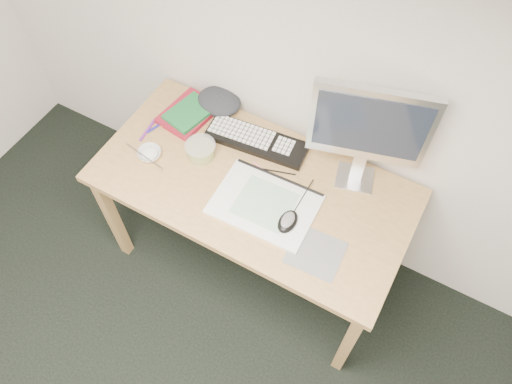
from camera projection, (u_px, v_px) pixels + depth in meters
desk at (253, 194)px, 2.25m from camera, size 1.40×0.70×0.75m
mousepad at (315, 253)px, 1.99m from camera, size 0.22×0.21×0.00m
sketchpad at (265, 204)px, 2.11m from camera, size 0.44×0.32×0.01m
keyboard at (257, 141)px, 2.29m from camera, size 0.49×0.20×0.03m
monitor at (369, 128)px, 1.91m from camera, size 0.46×0.18×0.54m
mouse at (288, 220)px, 2.04m from camera, size 0.07×0.12×0.04m
rice_bowl at (150, 154)px, 2.25m from camera, size 0.11×0.11×0.03m
chopsticks at (144, 156)px, 2.21m from camera, size 0.22×0.05×0.02m
fruit_tub at (201, 150)px, 2.24m from camera, size 0.17×0.17×0.07m
book_red at (189, 114)px, 2.38m from camera, size 0.23×0.29×0.03m
book_green at (189, 113)px, 2.35m from camera, size 0.20×0.24×0.02m
cloth_lump at (219, 101)px, 2.39m from camera, size 0.22×0.19×0.08m
pencil_pink at (268, 173)px, 2.20m from camera, size 0.18×0.06×0.01m
pencil_tan at (248, 183)px, 2.18m from camera, size 0.17×0.12×0.01m
pencil_black at (277, 171)px, 2.21m from camera, size 0.16×0.06×0.01m
marker_blue at (157, 126)px, 2.35m from camera, size 0.05×0.11×0.01m
marker_orange at (170, 119)px, 2.37m from camera, size 0.03×0.12×0.01m
marker_purple at (148, 130)px, 2.34m from camera, size 0.03×0.14×0.01m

